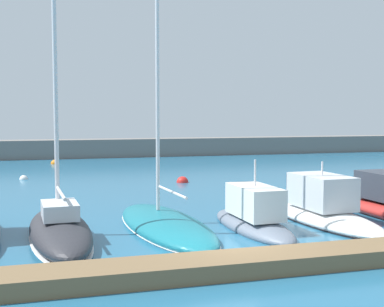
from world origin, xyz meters
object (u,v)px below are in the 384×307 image
object	(u,v)px
mooring_buoy_white	(24,179)
motorboat_slate_fourth	(253,217)
mooring_buoy_red	(182,182)
sailboat_teal_third	(165,222)
mooring_buoy_orange	(55,164)
motorboat_white_fifth	(320,209)
sailboat_charcoal_second	(60,227)

from	to	relation	value
mooring_buoy_white	motorboat_slate_fourth	bearing A→B (deg)	-63.98
mooring_buoy_red	mooring_buoy_white	distance (m)	11.72
sailboat_teal_third	mooring_buoy_orange	world-z (taller)	sailboat_teal_third
sailboat_teal_third	mooring_buoy_white	world-z (taller)	sailboat_teal_third
sailboat_teal_third	mooring_buoy_white	bearing A→B (deg)	13.62
mooring_buoy_orange	mooring_buoy_white	xyz separation A→B (m)	(-2.47, -11.49, 0.00)
mooring_buoy_red	sailboat_teal_third	bearing A→B (deg)	-107.91
sailboat_teal_third	motorboat_white_fifth	xyz separation A→B (m)	(7.06, -0.27, 0.24)
motorboat_slate_fourth	mooring_buoy_white	distance (m)	22.05
motorboat_white_fifth	mooring_buoy_white	world-z (taller)	motorboat_white_fifth
motorboat_slate_fourth	mooring_buoy_orange	bearing A→B (deg)	11.42
motorboat_white_fifth	mooring_buoy_white	xyz separation A→B (m)	(-13.27, 18.96, -0.50)
mooring_buoy_white	motorboat_white_fifth	bearing A→B (deg)	-55.02
mooring_buoy_white	sailboat_charcoal_second	bearing A→B (deg)	-84.32
sailboat_teal_third	motorboat_white_fifth	distance (m)	7.07
sailboat_teal_third	mooring_buoy_red	xyz separation A→B (m)	(4.49, 13.89, -0.26)
motorboat_white_fifth	mooring_buoy_white	distance (m)	23.15
sailboat_charcoal_second	mooring_buoy_white	xyz separation A→B (m)	(-1.94, 19.48, -0.48)
motorboat_slate_fourth	mooring_buoy_red	bearing A→B (deg)	-5.45
sailboat_teal_third	mooring_buoy_orange	bearing A→B (deg)	2.30
sailboat_charcoal_second	motorboat_white_fifth	xyz separation A→B (m)	(11.33, 0.52, 0.02)
sailboat_charcoal_second	mooring_buoy_white	distance (m)	19.58
sailboat_teal_third	mooring_buoy_red	world-z (taller)	sailboat_teal_third
mooring_buoy_orange	mooring_buoy_white	world-z (taller)	mooring_buoy_orange
mooring_buoy_orange	mooring_buoy_red	bearing A→B (deg)	-63.23
motorboat_slate_fourth	motorboat_white_fifth	bearing A→B (deg)	-78.37
sailboat_charcoal_second	mooring_buoy_orange	world-z (taller)	sailboat_charcoal_second
sailboat_charcoal_second	mooring_buoy_red	distance (m)	17.10
sailboat_teal_third	mooring_buoy_red	bearing A→B (deg)	-22.65
sailboat_charcoal_second	mooring_buoy_orange	size ratio (longest dim) A/B	19.55
motorboat_slate_fourth	mooring_buoy_white	size ratio (longest dim) A/B	11.04
mooring_buoy_orange	sailboat_charcoal_second	bearing A→B (deg)	-90.99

